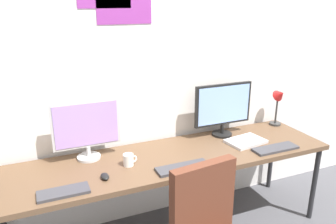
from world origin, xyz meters
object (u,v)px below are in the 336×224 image
Objects in this scene: laptop_closed at (246,141)px; coffee_mug at (129,160)px; monitor_right at (223,107)px; computer_mouse at (105,176)px; keyboard_right at (275,148)px; desk_lamp at (279,100)px; keyboard_center at (183,168)px; monitor_left at (86,127)px; desk at (170,161)px; keyboard_left at (63,192)px.

laptop_closed is 1.05m from coffee_mug.
monitor_right is 1.23m from computer_mouse.
coffee_mug reaches higher than keyboard_right.
desk_lamp is 1.60m from coffee_mug.
laptop_closed is (0.10, -0.23, -0.25)m from monitor_right.
monitor_right reaches higher than coffee_mug.
monitor_left is at bearing 143.60° from keyboard_center.
keyboard_right is at bearing -15.31° from desk.
desk is 0.24m from keyboard_center.
desk_lamp is 0.97× the size of keyboard_center.
coffee_mug is (-1.57, -0.24, -0.21)m from desk_lamp.
monitor_left is at bearing 61.52° from keyboard_left.
monitor_right reaches higher than keyboard_right.
keyboard_left reaches higher than desk.
keyboard_left is 0.82× the size of keyboard_right.
keyboard_right is 0.26m from laptop_closed.
keyboard_right is (0.84, 0.00, 0.00)m from keyboard_center.
keyboard_left is (-0.24, -0.44, -0.25)m from monitor_left.
laptop_closed is at bearing 5.90° from computer_mouse.
monitor_left is at bearing 97.17° from computer_mouse.
desk_lamp is (1.22, 0.21, 0.30)m from desk.
monitor_right is 1.42× the size of desk_lamp.
desk_lamp is 0.99× the size of keyboard_right.
monitor_right is 0.79m from keyboard_center.
keyboard_right is at bearing -61.52° from monitor_right.
monitor_left is 0.40m from coffee_mug.
desk is 27.57× the size of computer_mouse.
desk is at bearing 3.97° from coffee_mug.
keyboard_center is at bearing 0.00° from keyboard_left.
desk is 24.97× the size of coffee_mug.
computer_mouse is at bearing -162.77° from monitor_right.
computer_mouse is (-1.78, -0.36, -0.24)m from desk_lamp.
keyboard_left is at bearing 179.44° from laptop_closed.
desk_lamp is at bearing 11.35° from computer_mouse.
desk is 0.58m from computer_mouse.
coffee_mug is (-0.35, 0.21, 0.04)m from keyboard_center.
keyboard_right is 1.40m from computer_mouse.
keyboard_center is at bearing -36.40° from monitor_left.
monitor_left is 1.20m from monitor_right.
desk_lamp is 0.62m from laptop_closed.
keyboard_center is at bearing 180.00° from keyboard_right.
keyboard_left is at bearing -118.48° from monitor_left.
keyboard_left is 0.81× the size of keyboard_center.
monitor_right reaches higher than keyboard_center.
keyboard_center is 0.73m from laptop_closed.
computer_mouse is at bearing -165.27° from desk.
desk is at bearing 14.73° from computer_mouse.
monitor_right is at bearing 19.49° from desk.
monitor_right is 1.53m from keyboard_left.
keyboard_left is (-0.84, -0.23, 0.06)m from desk.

